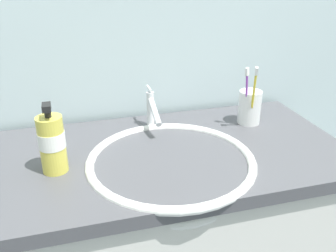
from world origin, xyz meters
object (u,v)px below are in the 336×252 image
object	(u,v)px
faucet	(152,109)
toothbrush_yellow	(254,93)
soap_dispenser	(52,143)
toothbrush_cup	(250,107)
toothbrush_purple	(247,93)

from	to	relation	value
faucet	toothbrush_yellow	size ratio (longest dim) A/B	0.75
toothbrush_yellow	soap_dispenser	bearing A→B (deg)	-170.92
faucet	toothbrush_cup	distance (m)	0.32
soap_dispenser	toothbrush_yellow	bearing A→B (deg)	9.08
toothbrush_cup	faucet	bearing A→B (deg)	172.08
toothbrush_yellow	soap_dispenser	size ratio (longest dim) A/B	1.09
toothbrush_purple	faucet	bearing A→B (deg)	167.26
toothbrush_cup	toothbrush_yellow	world-z (taller)	toothbrush_yellow
toothbrush_yellow	soap_dispenser	world-z (taller)	toothbrush_yellow
toothbrush_cup	soap_dispenser	distance (m)	0.63
toothbrush_cup	toothbrush_yellow	xyz separation A→B (m)	(-0.02, -0.04, 0.06)
faucet	soap_dispenser	world-z (taller)	soap_dispenser
toothbrush_purple	toothbrush_yellow	bearing A→B (deg)	-62.45
toothbrush_cup	toothbrush_purple	world-z (taller)	toothbrush_purple
toothbrush_purple	toothbrush_yellow	size ratio (longest dim) A/B	0.94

